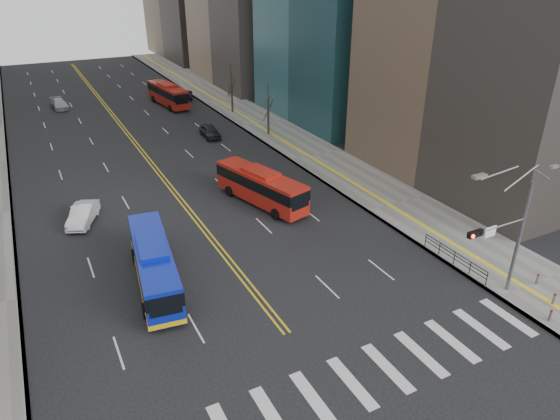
{
  "coord_description": "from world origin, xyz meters",
  "views": [
    {
      "loc": [
        -11.19,
        -15.58,
        19.88
      ],
      "look_at": [
        2.84,
        11.43,
        4.79
      ],
      "focal_mm": 32.0,
      "sensor_mm": 36.0,
      "label": 1
    }
  ],
  "objects": [
    {
      "name": "sidewalk_right",
      "position": [
        17.5,
        45.0,
        0.07
      ],
      "size": [
        7.0,
        130.0,
        0.15
      ],
      "primitive_type": "cube",
      "color": "slate",
      "rests_on": "ground"
    },
    {
      "name": "signal_mast",
      "position": [
        13.77,
        2.0,
        4.86
      ],
      "size": [
        5.37,
        0.37,
        9.39
      ],
      "color": "slate",
      "rests_on": "ground"
    },
    {
      "name": "bollards",
      "position": [
        16.27,
        -0.17,
        0.55
      ],
      "size": [
        2.87,
        3.17,
        0.78
      ],
      "color": "slate",
      "rests_on": "sidewalk_right"
    },
    {
      "name": "blue_bus",
      "position": [
        -5.58,
        13.76,
        1.67
      ],
      "size": [
        3.69,
        11.05,
        3.19
      ],
      "color": "#0A1CA4",
      "rests_on": "ground"
    },
    {
      "name": "car_dark_far",
      "position": [
        12.5,
        63.39,
        0.61
      ],
      "size": [
        3.41,
        4.85,
        1.23
      ],
      "primitive_type": "imported",
      "rotation": [
        0.0,
        0.0,
        -0.35
      ],
      "color": "black",
      "rests_on": "ground"
    },
    {
      "name": "car_silver",
      "position": [
        -6.42,
        66.29,
        0.72
      ],
      "size": [
        2.5,
        5.12,
        1.43
      ],
      "primitive_type": "imported",
      "rotation": [
        0.0,
        0.0,
        0.1
      ],
      "color": "#A7A8AD",
      "rests_on": "ground"
    },
    {
      "name": "pedestrian_railing",
      "position": [
        14.3,
        6.0,
        0.82
      ],
      "size": [
        0.06,
        6.06,
        1.02
      ],
      "color": "black",
      "rests_on": "sidewalk_right"
    },
    {
      "name": "car_dark_mid",
      "position": [
        9.03,
        42.68,
        0.77
      ],
      "size": [
        2.05,
        4.63,
        1.55
      ],
      "primitive_type": "imported",
      "rotation": [
        0.0,
        0.0,
        -0.05
      ],
      "color": "black",
      "rests_on": "ground"
    },
    {
      "name": "red_bus_far",
      "position": [
        8.85,
        60.55,
        1.88
      ],
      "size": [
        3.64,
        10.77,
        3.36
      ],
      "color": "#B01E12",
      "rests_on": "ground"
    },
    {
      "name": "centerline",
      "position": [
        0.0,
        55.0,
        0.01
      ],
      "size": [
        0.55,
        100.0,
        0.01
      ],
      "color": "gold",
      "rests_on": "ground"
    },
    {
      "name": "ground",
      "position": [
        0.0,
        0.0,
        0.0
      ],
      "size": [
        220.0,
        220.0,
        0.0
      ],
      "primitive_type": "plane",
      "color": "black"
    },
    {
      "name": "car_white",
      "position": [
        -8.67,
        25.56,
        0.77
      ],
      "size": [
        3.41,
        4.96,
        1.55
      ],
      "primitive_type": "imported",
      "rotation": [
        0.0,
        0.0,
        -0.42
      ],
      "color": "silver",
      "rests_on": "ground"
    },
    {
      "name": "crosswalk",
      "position": [
        0.0,
        0.0,
        0.01
      ],
      "size": [
        26.7,
        4.0,
        0.01
      ],
      "color": "silver",
      "rests_on": "ground"
    },
    {
      "name": "red_bus_near",
      "position": [
        6.39,
        22.04,
        1.83
      ],
      "size": [
        4.94,
        10.53,
        3.28
      ],
      "color": "#B01E12",
      "rests_on": "ground"
    },
    {
      "name": "street_trees",
      "position": [
        -7.18,
        34.55,
        4.87
      ],
      "size": [
        35.2,
        47.2,
        7.6
      ],
      "color": "#33251F",
      "rests_on": "ground"
    }
  ]
}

